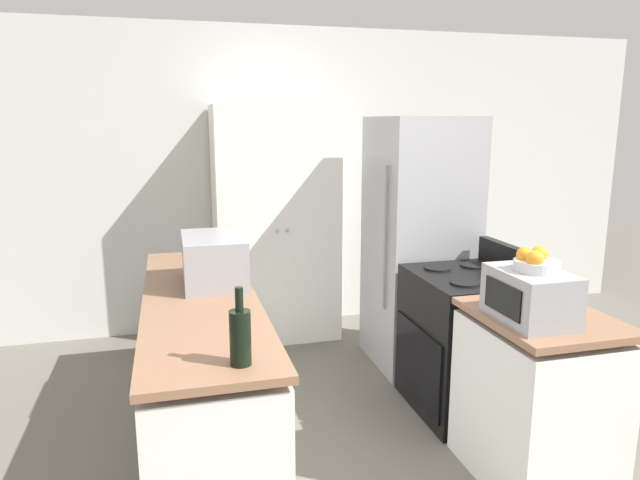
{
  "coord_description": "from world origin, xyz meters",
  "views": [
    {
      "loc": [
        -0.93,
        -1.82,
        1.81
      ],
      "look_at": [
        0.0,
        1.71,
        1.05
      ],
      "focal_mm": 32.0,
      "sensor_mm": 36.0,
      "label": 1
    }
  ],
  "objects_px": {
    "wine_bottle": "(240,336)",
    "fruit_bowl": "(535,262)",
    "microwave": "(214,260)",
    "refrigerator": "(419,243)",
    "pantry_cabinet": "(275,224)",
    "stove": "(466,341)",
    "toaster_oven": "(530,296)"
  },
  "relations": [
    {
      "from": "wine_bottle",
      "to": "fruit_bowl",
      "type": "xyz_separation_m",
      "value": [
        1.39,
        0.14,
        0.17
      ]
    },
    {
      "from": "microwave",
      "to": "wine_bottle",
      "type": "xyz_separation_m",
      "value": [
        0.01,
        -1.16,
        -0.02
      ]
    },
    {
      "from": "refrigerator",
      "to": "pantry_cabinet",
      "type": "bearing_deg",
      "value": 139.01
    },
    {
      "from": "stove",
      "to": "refrigerator",
      "type": "height_order",
      "value": "refrigerator"
    },
    {
      "from": "stove",
      "to": "toaster_oven",
      "type": "distance_m",
      "value": 1.0
    },
    {
      "from": "wine_bottle",
      "to": "fruit_bowl",
      "type": "bearing_deg",
      "value": 5.92
    },
    {
      "from": "stove",
      "to": "microwave",
      "type": "bearing_deg",
      "value": 172.55
    },
    {
      "from": "refrigerator",
      "to": "microwave",
      "type": "bearing_deg",
      "value": -159.81
    },
    {
      "from": "pantry_cabinet",
      "to": "microwave",
      "type": "height_order",
      "value": "pantry_cabinet"
    },
    {
      "from": "pantry_cabinet",
      "to": "fruit_bowl",
      "type": "height_order",
      "value": "pantry_cabinet"
    },
    {
      "from": "wine_bottle",
      "to": "fruit_bowl",
      "type": "distance_m",
      "value": 1.41
    },
    {
      "from": "wine_bottle",
      "to": "refrigerator",
      "type": "bearing_deg",
      "value": 48.4
    },
    {
      "from": "toaster_oven",
      "to": "pantry_cabinet",
      "type": "bearing_deg",
      "value": 107.87
    },
    {
      "from": "refrigerator",
      "to": "fruit_bowl",
      "type": "relative_size",
      "value": 8.84
    },
    {
      "from": "toaster_oven",
      "to": "fruit_bowl",
      "type": "relative_size",
      "value": 1.96
    },
    {
      "from": "microwave",
      "to": "wine_bottle",
      "type": "distance_m",
      "value": 1.16
    },
    {
      "from": "toaster_oven",
      "to": "fruit_bowl",
      "type": "bearing_deg",
      "value": -13.66
    },
    {
      "from": "toaster_oven",
      "to": "fruit_bowl",
      "type": "height_order",
      "value": "fruit_bowl"
    },
    {
      "from": "wine_bottle",
      "to": "microwave",
      "type": "bearing_deg",
      "value": 90.34
    },
    {
      "from": "fruit_bowl",
      "to": "toaster_oven",
      "type": "bearing_deg",
      "value": 166.34
    },
    {
      "from": "pantry_cabinet",
      "to": "wine_bottle",
      "type": "xyz_separation_m",
      "value": [
        -0.61,
        -2.54,
        0.03
      ]
    },
    {
      "from": "microwave",
      "to": "fruit_bowl",
      "type": "bearing_deg",
      "value": -36.17
    },
    {
      "from": "toaster_oven",
      "to": "microwave",
      "type": "bearing_deg",
      "value": 143.69
    },
    {
      "from": "microwave",
      "to": "toaster_oven",
      "type": "relative_size",
      "value": 1.28
    },
    {
      "from": "refrigerator",
      "to": "microwave",
      "type": "relative_size",
      "value": 3.54
    },
    {
      "from": "pantry_cabinet",
      "to": "wine_bottle",
      "type": "bearing_deg",
      "value": -103.4
    },
    {
      "from": "refrigerator",
      "to": "toaster_oven",
      "type": "bearing_deg",
      "value": -95.75
    },
    {
      "from": "pantry_cabinet",
      "to": "microwave",
      "type": "relative_size",
      "value": 3.72
    },
    {
      "from": "stove",
      "to": "toaster_oven",
      "type": "height_order",
      "value": "toaster_oven"
    },
    {
      "from": "stove",
      "to": "refrigerator",
      "type": "bearing_deg",
      "value": 89.17
    },
    {
      "from": "microwave",
      "to": "toaster_oven",
      "type": "distance_m",
      "value": 1.72
    },
    {
      "from": "wine_bottle",
      "to": "toaster_oven",
      "type": "bearing_deg",
      "value": 6.07
    }
  ]
}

